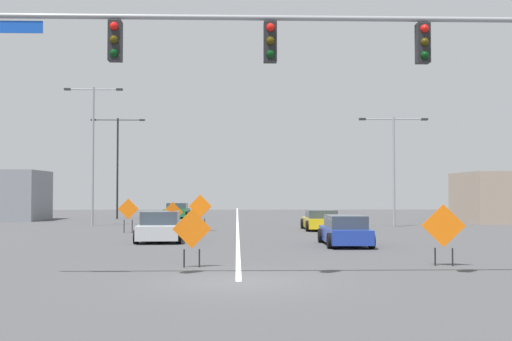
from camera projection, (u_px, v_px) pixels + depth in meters
ground at (239, 282)px, 16.22m from camera, size 135.82×135.82×0.00m
road_centre_stripe at (237, 219)px, 53.90m from camera, size 0.16×75.45×0.01m
traffic_signal_assembly at (354, 62)px, 16.49m from camera, size 16.22×0.44×7.48m
street_lamp_near_left at (118, 159)px, 54.65m from camera, size 4.67×0.24×8.76m
street_lamp_mid_right at (394, 160)px, 42.03m from camera, size 4.63×0.24×7.35m
street_lamp_far_left at (93, 144)px, 43.30m from camera, size 4.01×0.24×9.56m
construction_sign_right_shoulder at (444, 228)px, 19.71m from camera, size 1.32×0.35×1.93m
construction_sign_left_lane at (128, 211)px, 35.82m from camera, size 1.19×0.06×1.95m
construction_sign_right_lane at (200, 208)px, 37.53m from camera, size 1.38×0.33×2.17m
construction_sign_median_near at (173, 214)px, 33.86m from camera, size 1.09×0.31×1.79m
construction_sign_median_far at (192, 231)px, 19.32m from camera, size 1.19×0.22×1.78m
car_blue_approaching at (345, 231)px, 27.22m from camera, size 1.96×4.42×1.31m
car_green_near at (177, 211)px, 56.42m from camera, size 2.24×4.29×1.35m
car_silver_mid at (160, 227)px, 29.65m from camera, size 2.25×4.34×1.41m
car_yellow_passing at (321, 220)px, 38.42m from camera, size 2.14×4.26×1.23m
roadside_building_east at (502, 198)px, 47.86m from camera, size 6.04×6.61×3.82m
roadside_building_west at (1, 195)px, 51.88m from camera, size 6.77×5.78×4.10m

